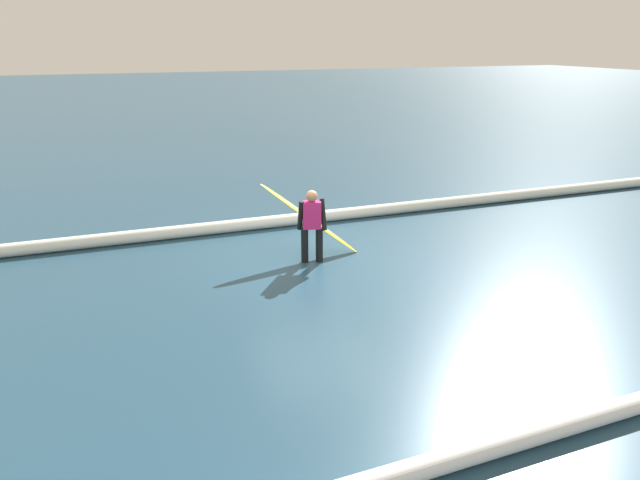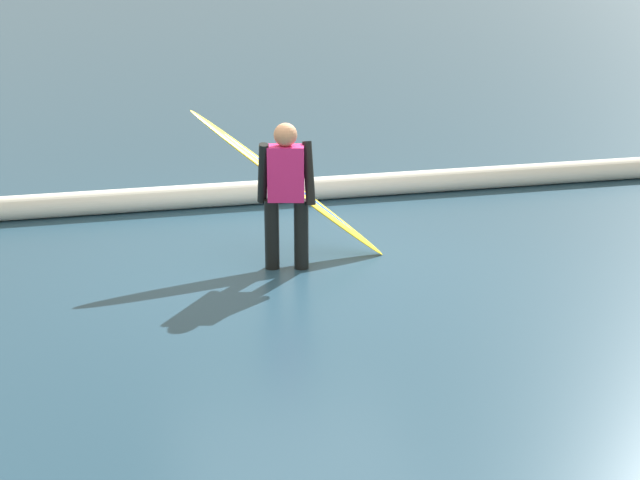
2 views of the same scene
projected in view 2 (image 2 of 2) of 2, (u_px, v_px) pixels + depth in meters
name	position (u px, v px, depth m)	size (l,w,h in m)	color
ground_plane	(293.00, 260.00, 9.51)	(134.50, 134.50, 0.00)	navy
surfer	(286.00, 189.00, 9.03)	(0.51, 0.35, 1.42)	black
surfboard	(288.00, 184.00, 9.48)	(1.91, 0.89, 1.48)	yellow
wave_crest_foreground	(442.00, 180.00, 11.83)	(0.27, 0.27, 17.90)	white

